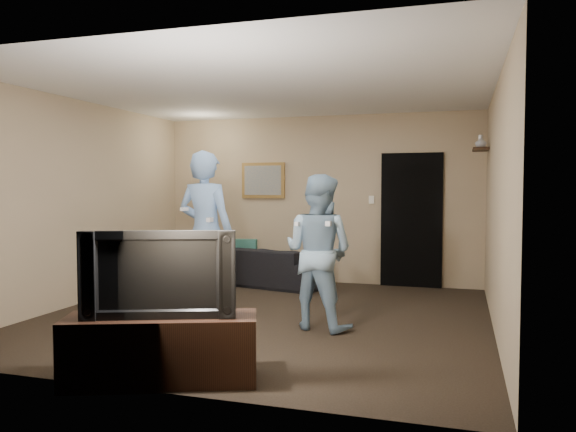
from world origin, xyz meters
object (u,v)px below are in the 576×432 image
(sofa, at_px, (263,266))
(wii_player_right, at_px, (318,252))
(wii_player_left, at_px, (206,232))
(television, at_px, (160,273))
(tv_console, at_px, (161,349))

(sofa, xyz_separation_m, wii_player_right, (1.44, -2.30, 0.53))
(wii_player_left, relative_size, wii_player_right, 1.18)
(sofa, bearing_deg, wii_player_right, 135.28)
(television, height_order, wii_player_right, wii_player_right)
(sofa, relative_size, tv_console, 1.36)
(wii_player_left, bearing_deg, wii_player_right, -12.51)
(television, bearing_deg, sofa, 78.41)
(tv_console, xyz_separation_m, wii_player_right, (0.75, 1.95, 0.56))
(wii_player_left, bearing_deg, tv_console, -72.73)
(sofa, bearing_deg, tv_console, 112.41)
(sofa, relative_size, wii_player_right, 1.21)
(wii_player_left, height_order, wii_player_right, wii_player_left)
(television, bearing_deg, wii_player_left, 86.52)
(sofa, height_order, wii_player_left, wii_player_left)
(television, xyz_separation_m, wii_player_left, (-0.71, 2.28, 0.12))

